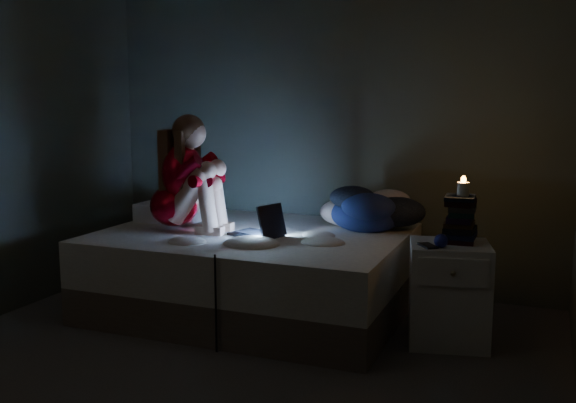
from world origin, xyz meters
The scene contains 12 objects.
floor centered at (0.00, 0.00, -0.01)m, with size 3.60×3.80×0.02m, color #464341.
wall_back centered at (0.00, 1.91, 1.30)m, with size 3.60×0.02×2.60m, color #454941.
bed centered at (-0.25, 1.10, 0.28)m, with size 2.03×1.52×0.56m, color beige, non-canonical shape.
pillow centered at (-1.00, 1.26, 0.62)m, with size 0.46×0.33×0.13m, color white.
woman centered at (-0.79, 0.97, 0.96)m, with size 0.50×0.33×0.81m, color #73000E, non-canonical shape.
laptop centered at (-0.17, 0.98, 0.68)m, with size 0.33×0.24×0.24m, color black, non-canonical shape.
clothes_pile centered at (0.45, 1.47, 0.72)m, with size 0.53×0.43×0.32m, color #142948, non-canonical shape.
nightstand centered at (1.10, 0.98, 0.31)m, with size 0.46×0.41×0.61m, color silver.
book_stack centered at (1.15, 1.03, 0.75)m, with size 0.19×0.25×0.28m, color black, non-canonical shape.
candle centered at (1.15, 1.03, 0.93)m, with size 0.07×0.07×0.08m, color beige.
phone centered at (0.96, 0.87, 0.62)m, with size 0.07×0.14×0.01m, color black.
blue_orb centered at (1.03, 0.86, 0.65)m, with size 0.08×0.08×0.08m, color navy.
Camera 1 is at (1.60, -2.85, 1.44)m, focal length 40.30 mm.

